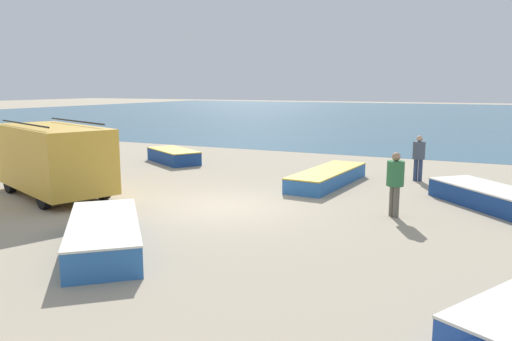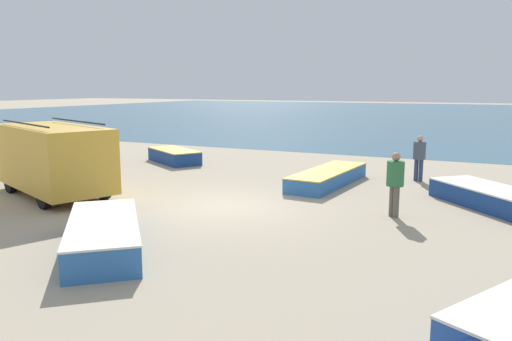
{
  "view_description": "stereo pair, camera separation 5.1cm",
  "coord_description": "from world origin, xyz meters",
  "px_view_note": "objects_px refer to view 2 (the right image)",
  "views": [
    {
      "loc": [
        6.78,
        -11.99,
        3.36
      ],
      "look_at": [
        0.73,
        0.62,
        1.0
      ],
      "focal_mm": 35.0,
      "sensor_mm": 36.0,
      "label": 1
    },
    {
      "loc": [
        6.82,
        -11.96,
        3.36
      ],
      "look_at": [
        0.73,
        0.62,
        1.0
      ],
      "focal_mm": 35.0,
      "sensor_mm": 36.0,
      "label": 2
    }
  ],
  "objects_px": {
    "fishing_rowboat_1": "(496,198)",
    "fisherman_0": "(395,179)",
    "fishing_rowboat_3": "(330,176)",
    "parked_van": "(53,157)",
    "fisherman_1": "(419,154)",
    "fishing_rowboat_2": "(104,233)",
    "fishing_rowboat_4": "(173,156)"
  },
  "relations": [
    {
      "from": "fisherman_0",
      "to": "fishing_rowboat_4",
      "type": "bearing_deg",
      "value": -72.77
    },
    {
      "from": "fishing_rowboat_1",
      "to": "fisherman_0",
      "type": "height_order",
      "value": "fisherman_0"
    },
    {
      "from": "fishing_rowboat_3",
      "to": "fishing_rowboat_4",
      "type": "height_order",
      "value": "fishing_rowboat_4"
    },
    {
      "from": "fishing_rowboat_4",
      "to": "fishing_rowboat_1",
      "type": "bearing_deg",
      "value": -162.46
    },
    {
      "from": "fishing_rowboat_4",
      "to": "fisherman_0",
      "type": "distance_m",
      "value": 12.02
    },
    {
      "from": "fishing_rowboat_3",
      "to": "parked_van",
      "type": "bearing_deg",
      "value": 132.52
    },
    {
      "from": "fisherman_1",
      "to": "fishing_rowboat_2",
      "type": "bearing_deg",
      "value": -16.76
    },
    {
      "from": "parked_van",
      "to": "fishing_rowboat_3",
      "type": "bearing_deg",
      "value": -120.13
    },
    {
      "from": "parked_van",
      "to": "fishing_rowboat_3",
      "type": "height_order",
      "value": "parked_van"
    },
    {
      "from": "fishing_rowboat_1",
      "to": "fisherman_0",
      "type": "distance_m",
      "value": 3.3
    },
    {
      "from": "fisherman_0",
      "to": "parked_van",
      "type": "bearing_deg",
      "value": -34.94
    },
    {
      "from": "fishing_rowboat_4",
      "to": "fisherman_0",
      "type": "bearing_deg",
      "value": -175.32
    },
    {
      "from": "parked_van",
      "to": "fishing_rowboat_1",
      "type": "bearing_deg",
      "value": -139.7
    },
    {
      "from": "fisherman_0",
      "to": "fisherman_1",
      "type": "height_order",
      "value": "fisherman_0"
    },
    {
      "from": "fishing_rowboat_2",
      "to": "fisherman_1",
      "type": "height_order",
      "value": "fisherman_1"
    },
    {
      "from": "parked_van",
      "to": "fisherman_0",
      "type": "xyz_separation_m",
      "value": [
        9.98,
        1.99,
        -0.19
      ]
    },
    {
      "from": "fisherman_0",
      "to": "fisherman_1",
      "type": "bearing_deg",
      "value": -134.57
    },
    {
      "from": "fishing_rowboat_2",
      "to": "fishing_rowboat_4",
      "type": "height_order",
      "value": "fishing_rowboat_2"
    },
    {
      "from": "fishing_rowboat_2",
      "to": "fisherman_0",
      "type": "distance_m",
      "value": 7.29
    },
    {
      "from": "fishing_rowboat_3",
      "to": "fishing_rowboat_4",
      "type": "relative_size",
      "value": 1.52
    },
    {
      "from": "parked_van",
      "to": "fisherman_1",
      "type": "relative_size",
      "value": 3.18
    },
    {
      "from": "parked_van",
      "to": "fishing_rowboat_3",
      "type": "xyz_separation_m",
      "value": [
        7.11,
        5.58,
        -0.94
      ]
    },
    {
      "from": "fishing_rowboat_1",
      "to": "fisherman_0",
      "type": "relative_size",
      "value": 2.7
    },
    {
      "from": "fishing_rowboat_2",
      "to": "fishing_rowboat_1",
      "type": "bearing_deg",
      "value": -86.84
    },
    {
      "from": "fishing_rowboat_2",
      "to": "fisherman_0",
      "type": "bearing_deg",
      "value": -85.76
    },
    {
      "from": "fisherman_1",
      "to": "fishing_rowboat_3",
      "type": "bearing_deg",
      "value": -47.75
    },
    {
      "from": "fisherman_0",
      "to": "fishing_rowboat_3",
      "type": "bearing_deg",
      "value": -97.65
    },
    {
      "from": "parked_van",
      "to": "fishing_rowboat_4",
      "type": "relative_size",
      "value": 1.44
    },
    {
      "from": "parked_van",
      "to": "fisherman_0",
      "type": "bearing_deg",
      "value": -147.01
    },
    {
      "from": "parked_van",
      "to": "fishing_rowboat_4",
      "type": "bearing_deg",
      "value": -62.39
    },
    {
      "from": "parked_van",
      "to": "fishing_rowboat_2",
      "type": "height_order",
      "value": "parked_van"
    },
    {
      "from": "parked_van",
      "to": "fisherman_0",
      "type": "distance_m",
      "value": 10.17
    }
  ]
}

